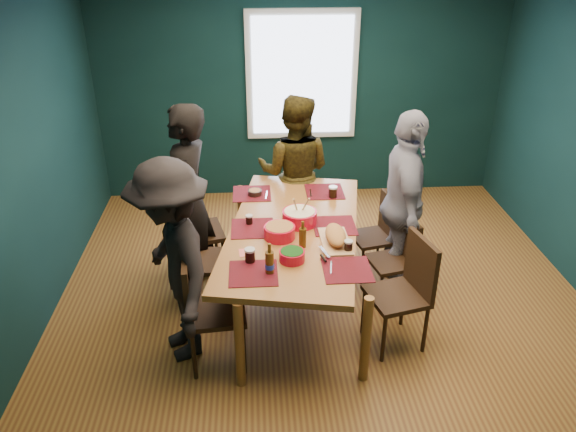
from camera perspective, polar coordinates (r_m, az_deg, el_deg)
name	(u,v)px	position (r m, az deg, el deg)	size (l,w,h in m)	color
room	(323,157)	(4.96, 3.60, 6.01)	(5.01, 5.01, 2.71)	olive
dining_table	(294,235)	(4.95, 0.57, -1.94)	(1.47, 2.34, 0.83)	#A86432
chair_left_far	(188,225)	(5.52, -10.14, -0.89)	(0.56, 0.56, 1.02)	black
chair_left_mid	(197,252)	(5.11, -9.19, -3.68)	(0.45, 0.45, 0.98)	black
chair_left_near	(203,302)	(4.45, -8.62, -8.68)	(0.49, 0.49, 1.00)	black
chair_right_far	(380,229)	(5.65, 9.31, -1.33)	(0.46, 0.46, 0.84)	black
chair_right_mid	(399,253)	(5.30, 11.22, -3.73)	(0.45, 0.45, 0.83)	black
chair_right_near	(408,285)	(4.72, 12.06, -6.82)	(0.54, 0.54, 0.98)	black
person_far_left	(187,201)	(5.25, -10.21, 1.50)	(0.67, 0.44, 1.84)	black
person_back	(294,172)	(5.98, 0.65, 4.47)	(0.81, 0.63, 1.68)	black
person_right	(404,204)	(5.29, 11.68, 1.22)	(1.04, 0.43, 1.78)	white
person_near_left	(173,263)	(4.45, -11.56, -4.70)	(1.10, 0.63, 1.71)	black
bowl_salad	(280,231)	(4.73, -0.86, -1.57)	(0.27, 0.27, 0.11)	red
bowl_dumpling	(299,217)	(4.94, 1.18, -0.07)	(0.31, 0.31, 0.28)	red
bowl_herbs	(292,255)	(4.42, 0.40, -4.01)	(0.21, 0.21, 0.09)	red
cutting_board	(335,236)	(4.67, 4.83, -2.09)	(0.28, 0.57, 0.13)	tan
small_bowl	(255,192)	(5.49, -3.39, 2.41)	(0.13, 0.13, 0.06)	black
beer_bottle_a	(270,263)	(4.24, -1.88, -4.76)	(0.07, 0.07, 0.26)	#492D0D
beer_bottle_b	(303,237)	(4.58, 1.50, -2.14)	(0.06, 0.06, 0.23)	#492D0D
cola_glass_a	(250,255)	(4.40, -3.89, -3.96)	(0.08, 0.08, 0.12)	black
cola_glass_b	(348,246)	(4.56, 6.16, -3.00)	(0.07, 0.07, 0.10)	black
cola_glass_c	(333,192)	(5.43, 4.58, 2.50)	(0.08, 0.08, 0.12)	black
cola_glass_d	(249,219)	(4.95, -3.97, -0.33)	(0.06, 0.06, 0.09)	black
napkin_a	(331,226)	(4.94, 4.40, -1.01)	(0.12, 0.12, 0.00)	#E86961
napkin_b	(247,252)	(4.55, -4.20, -3.72)	(0.13, 0.13, 0.00)	#E86961
napkin_c	(340,272)	(4.32, 5.35, -5.69)	(0.16, 0.16, 0.00)	#E86961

